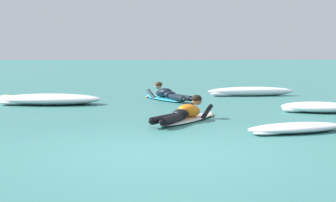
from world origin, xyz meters
TOP-DOWN VIEW (x-y plane):
  - ground_plane at (0.00, 10.00)m, footprint 120.00×120.00m
  - surfer_near at (0.68, 3.32)m, footprint 1.69×2.49m
  - surfer_far at (0.63, 8.08)m, footprint 1.33×2.64m
  - drifting_surfboard at (-3.84, 8.81)m, footprint 1.21×1.90m
  - whitewater_front at (3.84, 4.72)m, footprint 1.84×1.33m
  - whitewater_mid_left at (3.33, 9.31)m, footprint 2.71×0.75m
  - whitewater_back at (2.41, 1.66)m, footprint 1.97×1.18m
  - whitewater_far_band at (-2.48, 7.03)m, footprint 2.74×1.42m

SIDE VIEW (x-z plane):
  - ground_plane at x=0.00m, z-range 0.00..0.00m
  - drifting_surfboard at x=-3.84m, z-range -0.05..0.11m
  - whitewater_back at x=2.41m, z-range -0.01..0.16m
  - whitewater_front at x=3.84m, z-range -0.01..0.23m
  - whitewater_far_band at x=-2.48m, z-range -0.01..0.27m
  - whitewater_mid_left at x=3.33m, z-range -0.01..0.27m
  - surfer_far at x=0.63m, z-range -0.13..0.40m
  - surfer_near at x=0.68m, z-range -0.13..0.41m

